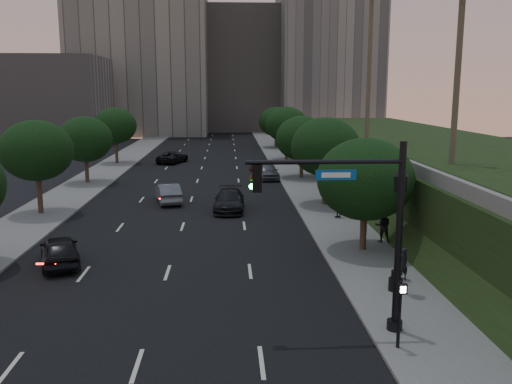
{
  "coord_description": "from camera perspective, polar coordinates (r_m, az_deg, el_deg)",
  "views": [
    {
      "loc": [
        2.97,
        -20.18,
        8.69
      ],
      "look_at": [
        4.39,
        6.86,
        3.6
      ],
      "focal_mm": 38.0,
      "sensor_mm": 36.0,
      "label": 1
    }
  ],
  "objects": [
    {
      "name": "tree_left_b",
      "position": [
        40.63,
        -22.11,
        4.06
      ],
      "size": [
        5.0,
        5.0,
        6.71
      ],
      "color": "#38281C",
      "rests_on": "ground"
    },
    {
      "name": "sedan_far_right",
      "position": [
        53.74,
        1.27,
        2.2
      ],
      "size": [
        2.17,
        4.76,
        1.58
      ],
      "primitive_type": "imported",
      "rotation": [
        0.0,
        0.0,
        0.07
      ],
      "color": "#55575C",
      "rests_on": "ground"
    },
    {
      "name": "pedestrian_c",
      "position": [
        37.23,
        8.69,
        -1.5
      ],
      "size": [
        1.0,
        0.75,
        1.57
      ],
      "primitive_type": "imported",
      "rotation": [
        0.0,
        0.0,
        3.6
      ],
      "color": "black",
      "rests_on": "sidewalk_right"
    },
    {
      "name": "pedestrian_b",
      "position": [
        31.78,
        13.21,
        -3.48
      ],
      "size": [
        1.03,
        0.87,
        1.87
      ],
      "primitive_type": "imported",
      "rotation": [
        0.0,
        0.0,
        2.95
      ],
      "color": "black",
      "rests_on": "sidewalk_right"
    },
    {
      "name": "office_block_right",
      "position": [
        118.43,
        7.49,
        15.07
      ],
      "size": [
        20.0,
        22.0,
        36.0
      ],
      "primitive_type": "cube",
      "color": "gray",
      "rests_on": "ground"
    },
    {
      "name": "sedan_mid_left",
      "position": [
        42.96,
        -9.24,
        -0.12
      ],
      "size": [
        2.66,
        4.9,
        1.53
      ],
      "primitive_type": "imported",
      "rotation": [
        0.0,
        0.0,
        3.38
      ],
      "color": "slate",
      "rests_on": "ground"
    },
    {
      "name": "sedan_near_left",
      "position": [
        29.14,
        -19.97,
        -5.79
      ],
      "size": [
        3.18,
        4.83,
        1.53
      ],
      "primitive_type": "imported",
      "rotation": [
        0.0,
        0.0,
        3.48
      ],
      "color": "black",
      "rests_on": "ground"
    },
    {
      "name": "office_block_mid",
      "position": [
        122.29,
        -1.63,
        12.67
      ],
      "size": [
        22.0,
        18.0,
        26.0
      ],
      "primitive_type": "cube",
      "color": "gray",
      "rests_on": "ground"
    },
    {
      "name": "sedan_far_left",
      "position": [
        66.56,
        -8.76,
        3.64
      ],
      "size": [
        3.95,
        5.62,
        1.42
      ],
      "primitive_type": "imported",
      "rotation": [
        0.0,
        0.0,
        2.8
      ],
      "color": "black",
      "rests_on": "ground"
    },
    {
      "name": "tree_right_a",
      "position": [
        29.49,
        11.43,
        1.33
      ],
      "size": [
        5.2,
        5.2,
        6.24
      ],
      "color": "#38281C",
      "rests_on": "ground"
    },
    {
      "name": "embankment",
      "position": [
        52.23,
        18.41,
        2.74
      ],
      "size": [
        18.0,
        90.0,
        4.0
      ],
      "primitive_type": "cube",
      "color": "black",
      "rests_on": "ground"
    },
    {
      "name": "street_lamp",
      "position": [
        23.89,
        14.71,
        -4.4
      ],
      "size": [
        0.64,
        0.64,
        5.62
      ],
      "color": "black",
      "rests_on": "ground"
    },
    {
      "name": "tree_left_d",
      "position": [
        66.64,
        -14.59,
        6.77
      ],
      "size": [
        5.0,
        5.0,
        6.71
      ],
      "color": "#38281C",
      "rests_on": "ground"
    },
    {
      "name": "tree_right_e",
      "position": [
        82.64,
        2.1,
        7.41
      ],
      "size": [
        5.2,
        5.2,
        6.24
      ],
      "color": "#38281C",
      "rests_on": "ground"
    },
    {
      "name": "tree_left_c",
      "position": [
        53.06,
        -17.56,
        5.31
      ],
      "size": [
        5.0,
        5.0,
        6.34
      ],
      "color": "#38281C",
      "rests_on": "ground"
    },
    {
      "name": "office_block_left",
      "position": [
        113.69,
        -11.95,
        14.12
      ],
      "size": [
        26.0,
        20.0,
        32.0
      ],
      "primitive_type": "cube",
      "color": "gray",
      "rests_on": "ground"
    },
    {
      "name": "parapet_wall",
      "position": [
        49.51,
        9.33,
        5.48
      ],
      "size": [
        0.35,
        90.0,
        0.7
      ],
      "primitive_type": "cube",
      "color": "slate",
      "rests_on": "embankment"
    },
    {
      "name": "sedan_near_right",
      "position": [
        39.68,
        -2.84,
        -0.9
      ],
      "size": [
        2.38,
        5.33,
        1.52
      ],
      "primitive_type": "imported",
      "rotation": [
        0.0,
        0.0,
        -0.05
      ],
      "color": "black",
      "rests_on": "ground"
    },
    {
      "name": "tree_right_d",
      "position": [
        67.7,
        3.24,
        7.1
      ],
      "size": [
        5.2,
        5.2,
        6.74
      ],
      "color": "#38281C",
      "rests_on": "ground"
    },
    {
      "name": "sidewalk_right",
      "position": [
        51.43,
        5.17,
        0.96
      ],
      "size": [
        4.5,
        140.0,
        0.15
      ],
      "primitive_type": "cube",
      "color": "slate",
      "rests_on": "ground"
    },
    {
      "name": "traffic_signal_mast",
      "position": [
        19.42,
        11.74,
        -4.56
      ],
      "size": [
        5.68,
        0.56,
        7.0
      ],
      "color": "black",
      "rests_on": "ground"
    },
    {
      "name": "pedestrian_signal",
      "position": [
        19.0,
        14.93,
        -11.76
      ],
      "size": [
        0.3,
        0.33,
        2.5
      ],
      "color": "black",
      "rests_on": "ground"
    },
    {
      "name": "office_block_filler",
      "position": [
        94.73,
        -21.08,
        8.93
      ],
      "size": [
        18.0,
        16.0,
        14.0
      ],
      "primitive_type": "cube",
      "color": "gray",
      "rests_on": "ground"
    },
    {
      "name": "sidewalk_left",
      "position": [
        52.6,
        -17.52,
        0.73
      ],
      "size": [
        4.5,
        140.0,
        0.15
      ],
      "primitive_type": "cube",
      "color": "slate",
      "rests_on": "ground"
    },
    {
      "name": "road_surface",
      "position": [
        51.01,
        -6.3,
        0.79
      ],
      "size": [
        16.0,
        140.0,
        0.02
      ],
      "primitive_type": "cube",
      "color": "black",
      "rests_on": "ground"
    },
    {
      "name": "tree_right_b",
      "position": [
        41.05,
        7.32,
        4.73
      ],
      "size": [
        5.2,
        5.2,
        6.74
      ],
      "color": "#38281C",
      "rests_on": "ground"
    },
    {
      "name": "tree_right_c",
      "position": [
        53.88,
        4.85,
        5.64
      ],
      "size": [
        5.2,
        5.2,
        6.24
      ],
      "color": "#38281C",
      "rests_on": "ground"
    },
    {
      "name": "ground",
      "position": [
        22.17,
        -10.72,
        -12.63
      ],
      "size": [
        160.0,
        160.0,
        0.0
      ],
      "primitive_type": "plane",
      "color": "black",
      "rests_on": "ground"
    },
    {
      "name": "pedestrian_a",
      "position": [
        25.78,
        15.2,
        -7.3
      ],
      "size": [
        0.65,
        0.55,
        1.52
      ],
      "primitive_type": "imported",
      "rotation": [
        0.0,
        0.0,
        3.55
      ],
      "color": "black",
      "rests_on": "sidewalk_right"
    }
  ]
}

